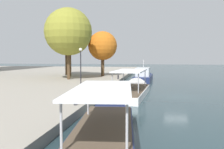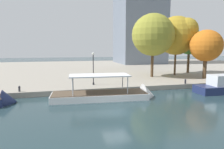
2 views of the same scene
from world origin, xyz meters
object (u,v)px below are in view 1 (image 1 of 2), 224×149
motor_yacht_2 (144,77)px  tree_3 (67,40)px  tour_boat_1 (132,92)px  mooring_bollard_1 (118,77)px  lamp_post (81,66)px  tree_0 (103,46)px  tree_2 (71,34)px  tree_1 (68,31)px  tour_boat_0 (104,134)px  mooring_bollard_0 (75,100)px

motor_yacht_2 → tree_3: (3.79, 15.35, 6.76)m
tour_boat_1 → mooring_bollard_1: 12.68m
lamp_post → tree_0: 19.77m
tree_2 → tree_3: size_ratio=1.21×
tree_1 → motor_yacht_2: bearing=-63.3°
tour_boat_0 → motor_yacht_2: (33.12, -0.92, 0.41)m
tree_1 → mooring_bollard_0: bearing=-160.4°
mooring_bollard_1 → lamp_post: size_ratio=0.16×
motor_yacht_2 → tree_3: tree_3 is taller
lamp_post → tour_boat_0: bearing=-160.0°
lamp_post → tree_2: tree_2 is taller
mooring_bollard_0 → tree_2: 29.04m
mooring_bollard_0 → tour_boat_0: bearing=-149.9°
mooring_bollard_1 → tree_1: (-1.27, 7.92, 7.32)m
tree_1 → mooring_bollard_1: bearing=-80.9°
tour_boat_0 → tree_3: bearing=15.9°
tour_boat_0 → motor_yacht_2: 33.14m
tour_boat_1 → motor_yacht_2: size_ratio=1.19×
tree_3 → tour_boat_0: bearing=-158.7°
mooring_bollard_0 → motor_yacht_2: bearing=-8.8°
tour_boat_1 → mooring_bollard_0: bearing=166.0°
mooring_bollard_1 → mooring_bollard_0: bearing=179.3°
motor_yacht_2 → tour_boat_1: bearing=-179.6°
motor_yacht_2 → tree_2: tree_2 is taller
mooring_bollard_1 → tree_2: bearing=66.1°
tour_boat_0 → mooring_bollard_0: (5.71, 3.31, 0.75)m
mooring_bollard_1 → tree_1: size_ratio=0.06×
lamp_post → tree_3: size_ratio=0.50×
tour_boat_1 → mooring_bollard_0: (-10.46, 3.47, 0.75)m
tour_boat_0 → tree_1: (27.15, 10.94, 8.09)m
tree_0 → tree_1: size_ratio=0.74×
mooring_bollard_0 → mooring_bollard_1: 22.72m
mooring_bollard_0 → tree_2: bearing=18.1°
motor_yacht_2 → mooring_bollard_0: motor_yacht_2 is taller
mooring_bollard_1 → tree_3: tree_3 is taller
tree_0 → tree_1: bearing=150.2°
tree_0 → tree_3: size_ratio=0.89×
mooring_bollard_1 → tree_2: 12.26m
mooring_bollard_1 → lamp_post: lamp_post is taller
mooring_bollard_1 → motor_yacht_2: bearing=-40.0°
tour_boat_1 → tree_1: 17.59m
tour_boat_0 → mooring_bollard_1: (28.42, 3.01, 0.77)m
tree_2 → tree_3: bearing=27.9°
tour_boat_0 → tour_boat_1: size_ratio=1.05×
tree_3 → tree_1: bearing=-160.3°
tour_boat_1 → tree_3: size_ratio=1.33×
lamp_post → tree_3: tree_3 is taller
tour_boat_0 → tour_boat_1: tour_boat_0 is taller
lamp_post → tree_0: tree_0 is taller
tree_3 → mooring_bollard_1: bearing=-126.6°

